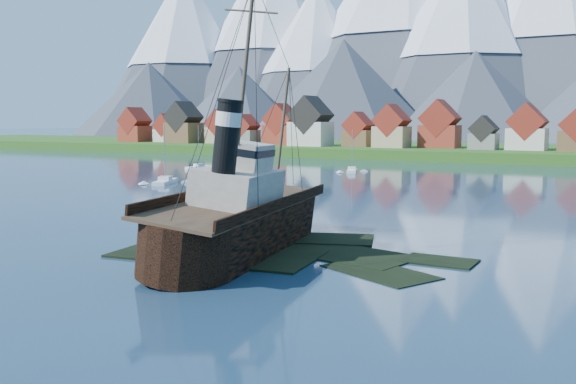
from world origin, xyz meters
The scene contains 9 objects.
ground centered at (0.00, 0.00, 0.00)m, with size 1400.00×1400.00×0.00m, color navy.
shoal centered at (1.78, 2.15, -0.35)m, with size 31.71×21.24×1.14m.
shore_bank centered at (0.00, 170.00, 0.00)m, with size 600.00×80.00×3.20m, color #1A4F16.
seawall centered at (0.00, 132.00, 0.00)m, with size 600.00×2.50×2.00m, color #3F3D38.
town centered at (-33.12, 152.18, 8.99)m, with size 250.96×16.69×17.30m.
tugboat_wreck centered at (-1.91, 1.37, 3.11)m, with size 7.26×31.30×24.80m.
sailboat_a centered at (-49.03, 45.45, 0.25)m, with size 5.97×9.51×11.44m.
sailboat_b centered at (-65.88, 77.89, 0.26)m, with size 2.91×7.80×11.04m.
sailboat_c centered at (-29.09, 86.89, 0.23)m, with size 4.70×8.20×10.33m.
Camera 1 is at (29.97, -47.58, 11.95)m, focal length 40.00 mm.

